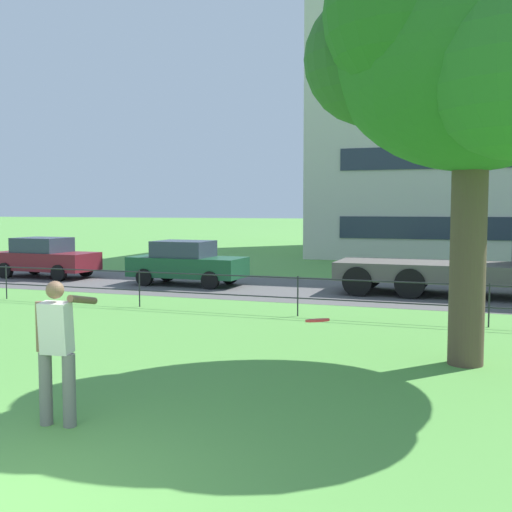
{
  "coord_description": "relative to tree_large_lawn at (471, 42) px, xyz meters",
  "views": [
    {
      "loc": [
        4.02,
        -4.22,
        2.68
      ],
      "look_at": [
        0.37,
        6.29,
        1.82
      ],
      "focal_mm": 43.57,
      "sensor_mm": 36.0,
      "label": 1
    }
  ],
  "objects": [
    {
      "name": "person_thrower",
      "position": [
        -4.69,
        -4.62,
        -4.39
      ],
      "size": [
        0.51,
        0.79,
        1.8
      ],
      "color": "slate",
      "rests_on": "ground"
    },
    {
      "name": "car_maroon_left",
      "position": [
        -15.46,
        9.0,
        -4.59
      ],
      "size": [
        4.05,
        1.91,
        1.54
      ],
      "color": "maroon",
      "rests_on": "ground"
    },
    {
      "name": "car_dark_green_center",
      "position": [
        -9.28,
        8.66,
        -4.59
      ],
      "size": [
        4.04,
        1.89,
        1.54
      ],
      "color": "#194C2D",
      "rests_on": "ground"
    },
    {
      "name": "flatbed_truck_far_left",
      "position": [
        0.85,
        8.86,
        -4.15
      ],
      "size": [
        7.33,
        2.49,
        2.75
      ],
      "color": "#4C4C51",
      "rests_on": "ground"
    },
    {
      "name": "tree_large_lawn",
      "position": [
        0.0,
        0.0,
        0.0
      ],
      "size": [
        5.23,
        5.09,
        7.56
      ],
      "color": "brown",
      "rests_on": "ground"
    },
    {
      "name": "frisbee",
      "position": [
        -1.52,
        -4.24,
        -3.93
      ],
      "size": [
        0.38,
        0.38,
        0.06
      ],
      "color": "red"
    },
    {
      "name": "park_fence",
      "position": [
        -3.95,
        3.86,
        -4.7
      ],
      "size": [
        35.63,
        0.04,
        1.0
      ],
      "color": "#232328",
      "rests_on": "ground"
    },
    {
      "name": "street_strip",
      "position": [
        -3.95,
        9.02,
        -5.36
      ],
      "size": [
        80.0,
        6.41,
        0.01
      ],
      "primitive_type": "cube",
      "color": "#565454",
      "rests_on": "ground"
    }
  ]
}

